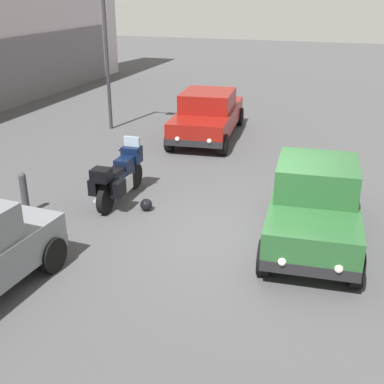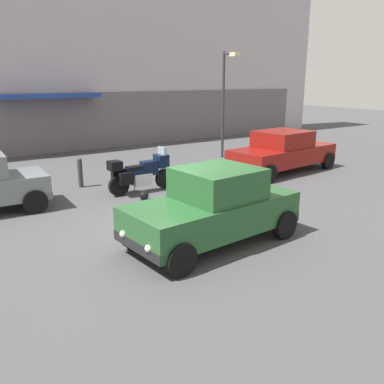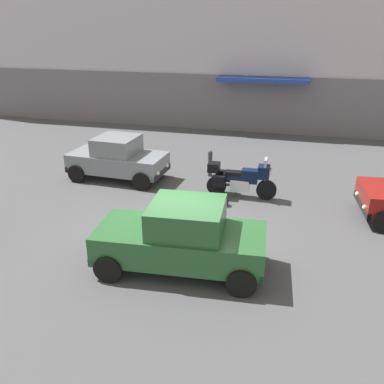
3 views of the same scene
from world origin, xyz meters
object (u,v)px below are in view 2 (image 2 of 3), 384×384
Objects in this scene: bollard_curbside at (80,172)px; streetlamp_curbside at (225,94)px; motorcycle at (141,173)px; car_sedan_far at (283,151)px; helmet at (144,195)px; car_wagon_end at (214,207)px.

streetlamp_curbside is at bearing 10.88° from bollard_curbside.
motorcycle is 5.84m from car_sedan_far.
helmet is 3.79m from car_wagon_end.
car_wagon_end is at bearing -94.44° from helmet.
motorcycle is at bearing -51.10° from bollard_curbside.
motorcycle is 0.50× the size of streetlamp_curbside.
car_wagon_end is 4.04× the size of bollard_curbside.
car_wagon_end is at bearing -130.28° from streetlamp_curbside.
car_wagon_end is at bearing -98.58° from motorcycle.
car_sedan_far is (5.82, -0.42, 0.16)m from motorcycle.
helmet is 6.22m from car_sedan_far.
car_wagon_end is 10.14m from streetlamp_curbside.
car_sedan_far is 4.79× the size of bollard_curbside.
bollard_curbside is at bearing -169.12° from streetlamp_curbside.
helmet is at bearing -1.96° from car_sedan_far.
streetlamp_curbside is at bearing -95.10° from car_sedan_far.
helmet is 2.71m from bollard_curbside.
motorcycle is at bearing -102.24° from car_wagon_end.
streetlamp_curbside is (6.14, 3.87, 2.65)m from helmet.
motorcycle is 0.57× the size of car_wagon_end.
car_wagon_end is (-0.29, -3.72, 0.67)m from helmet.
car_wagon_end is at bearing 26.85° from car_sedan_far.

